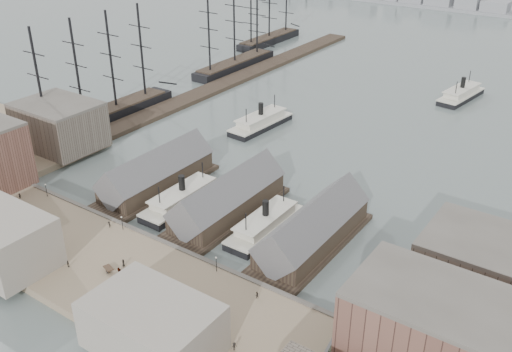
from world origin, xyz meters
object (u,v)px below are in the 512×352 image
Objects in this scene: horse_cart_center at (116,270)px; horse_cart_right at (219,314)px; ferry_docked_west at (183,198)px; horse_cart_left at (16,209)px; tram at (337,348)px.

horse_cart_center is 1.04× the size of horse_cart_right.
horse_cart_right is (27.91, 1.64, -0.03)m from horse_cart_center.
horse_cart_right is (37.95, -32.14, 0.51)m from ferry_docked_west.
horse_cart_left is (-31.87, -30.15, 0.52)m from ferry_docked_west.
horse_cart_left is 69.85m from horse_cart_right.
ferry_docked_west is at bearing 33.65° from horse_cart_center.
tram is 1.92× the size of horse_cart_center.
tram is (62.04, -27.71, 1.42)m from ferry_docked_west.
ferry_docked_west reaches higher than horse_cart_right.
horse_cart_left is 42.07m from horse_cart_center.
ferry_docked_west reaches higher than horse_cart_center.
horse_cart_left is (-93.91, -2.44, -0.89)m from tram.
horse_cart_center is (-52.00, -6.08, -0.87)m from tram.
horse_cart_left is 0.98× the size of horse_cart_right.
tram reaches higher than horse_cart_center.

